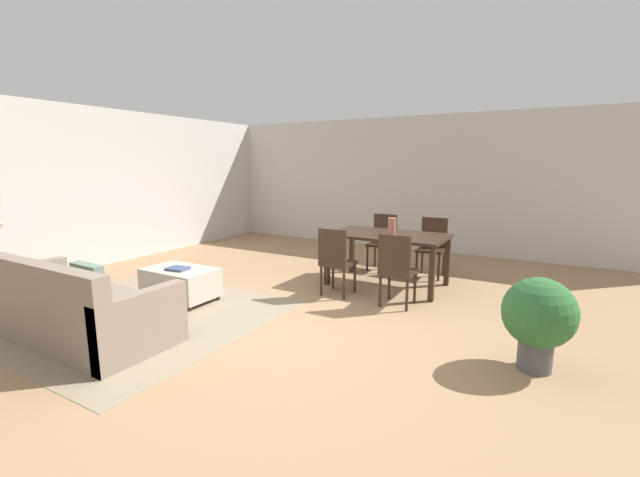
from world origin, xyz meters
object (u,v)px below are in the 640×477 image
Objects in this scene: dining_chair_near_left at (336,258)px; dining_chair_far_right at (432,244)px; couch at (72,309)px; dining_table at (388,240)px; dining_chair_far_left at (383,238)px; book_on_ottoman at (178,269)px; ottoman_table at (181,282)px; dining_chair_near_right at (396,266)px; potted_plant at (539,316)px; vase_centerpiece at (392,226)px.

dining_chair_near_left and dining_chair_far_right have the same top height.
couch reaches higher than dining_table.
dining_chair_far_left is 1.00× the size of dining_chair_far_right.
book_on_ottoman is at bearing 86.32° from couch.
dining_chair_far_left reaches higher than ottoman_table.
dining_chair_far_right is (2.50, 2.83, 0.28)m from ottoman_table.
ottoman_table is 0.21m from book_on_ottoman.
dining_chair_far_left is at bearing 116.27° from dining_chair_near_right.
ottoman_table is 4.11m from potted_plant.
dining_chair_far_left is 0.85m from dining_chair_far_right.
ottoman_table is at bearing -137.15° from vase_centerpiece.
dining_chair_far_left is at bearing 132.69° from potted_plant.
book_on_ottoman is 4.08m from potted_plant.
vase_centerpiece is 2.66m from potted_plant.
dining_table is at bearing 45.13° from book_on_ottoman.
dining_chair_near_right is at bearing 149.95° from potted_plant.
dining_chair_near_right is 0.98m from vase_centerpiece.
vase_centerpiece is at bearing -62.06° from dining_chair_far_left.
vase_centerpiece is at bearing 138.30° from potted_plant.
potted_plant is at bearing 20.86° from couch.
dining_chair_far_left is (1.71, 4.23, 0.23)m from couch.
dining_chair_far_left reaches higher than couch.
dining_chair_far_right is at bearing -2.95° from dining_chair_far_left.
dining_chair_far_right is 1.13× the size of potted_plant.
couch is 4.91m from dining_chair_far_right.
dining_chair_near_right reaches higher than book_on_ottoman.
dining_table is 2.03× the size of potted_plant.
dining_table is (2.12, 3.35, 0.38)m from couch.
potted_plant is at bearing -41.70° from vase_centerpiece.
vase_centerpiece reaches higher than couch.
dining_chair_far_right is 3.54× the size of book_on_ottoman.
dining_chair_far_right is at bearing 48.50° from ottoman_table.
dining_table is 2.90m from book_on_ottoman.
potted_plant is at bearing -30.05° from dining_chair_near_right.
dining_chair_far_left reaches higher than potted_plant.
dining_table is 6.94× the size of vase_centerpiece.
dining_table is 1.80× the size of dining_chair_near_right.
couch is 3.59m from dining_chair_near_right.
potted_plant is (1.59, -0.92, -0.04)m from dining_chair_near_right.
dining_chair_far_right reaches higher than dining_table.
potted_plant is at bearing -58.49° from dining_chair_far_right.
ottoman_table is at bearing -136.00° from dining_table.
dining_table is at bearing 138.88° from potted_plant.
dining_chair_far_right is (2.56, 4.18, 0.23)m from couch.
dining_table is 1.80× the size of dining_chair_far_right.
book_on_ottoman is (-2.10, -2.03, -0.44)m from vase_centerpiece.
dining_chair_near_left is 2.04m from book_on_ottoman.
couch is at bearing -121.46° from dining_chair_far_right.
couch is at bearing -112.09° from dining_chair_far_left.
potted_plant is at bearing -41.12° from dining_table.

